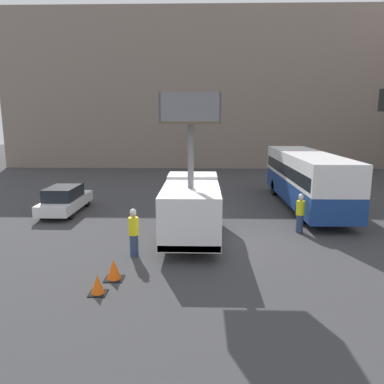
# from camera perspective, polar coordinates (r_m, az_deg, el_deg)

# --- Properties ---
(ground_plane) EXTENTS (120.00, 120.00, 0.00)m
(ground_plane) POSITION_cam_1_polar(r_m,az_deg,el_deg) (16.03, 5.14, -7.79)
(ground_plane) COLOR #38383A
(building_backdrop_far) EXTENTS (44.00, 10.00, 16.23)m
(building_backdrop_far) POSITION_cam_1_polar(r_m,az_deg,el_deg) (44.46, 2.91, 14.91)
(building_backdrop_far) COLOR gray
(building_backdrop_far) RESTS_ON ground_plane
(utility_truck) EXTENTS (2.33, 6.08, 6.13)m
(utility_truck) POSITION_cam_1_polar(r_m,az_deg,el_deg) (16.15, -0.09, -1.78)
(utility_truck) COLOR white
(utility_truck) RESTS_ON ground_plane
(city_bus) EXTENTS (2.56, 11.31, 3.21)m
(city_bus) POSITION_cam_1_polar(r_m,az_deg,el_deg) (22.96, 16.97, 2.39)
(city_bus) COLOR navy
(city_bus) RESTS_ON ground_plane
(road_worker_near_truck) EXTENTS (0.38, 0.38, 1.87)m
(road_worker_near_truck) POSITION_cam_1_polar(r_m,az_deg,el_deg) (14.44, -8.88, -6.12)
(road_worker_near_truck) COLOR navy
(road_worker_near_truck) RESTS_ON ground_plane
(road_worker_directing) EXTENTS (0.38, 0.38, 1.82)m
(road_worker_directing) POSITION_cam_1_polar(r_m,az_deg,el_deg) (17.91, 16.16, -3.13)
(road_worker_directing) COLOR navy
(road_worker_directing) RESTS_ON ground_plane
(traffic_cone_near_truck) EXTENTS (0.60, 0.60, 0.69)m
(traffic_cone_near_truck) POSITION_cam_1_polar(r_m,az_deg,el_deg) (12.75, -11.83, -11.54)
(traffic_cone_near_truck) COLOR black
(traffic_cone_near_truck) RESTS_ON ground_plane
(traffic_cone_mid_road) EXTENTS (0.53, 0.53, 0.60)m
(traffic_cone_mid_road) POSITION_cam_1_polar(r_m,az_deg,el_deg) (11.90, -14.18, -13.57)
(traffic_cone_mid_road) COLOR black
(traffic_cone_mid_road) RESTS_ON ground_plane
(parked_car_curbside) EXTENTS (1.71, 4.66, 1.52)m
(parked_car_curbside) POSITION_cam_1_polar(r_m,az_deg,el_deg) (22.00, -18.78, -1.06)
(parked_car_curbside) COLOR silver
(parked_car_curbside) RESTS_ON ground_plane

